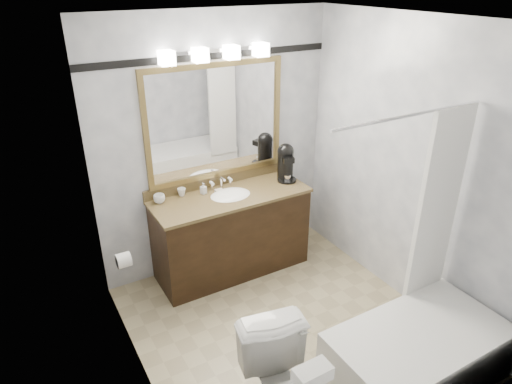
# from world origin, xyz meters

# --- Properties ---
(room) EXTENTS (2.42, 2.62, 2.52)m
(room) POSITION_xyz_m (0.00, 0.00, 1.25)
(room) COLOR tan
(room) RESTS_ON ground
(vanity) EXTENTS (1.53, 0.58, 0.97)m
(vanity) POSITION_xyz_m (0.00, 1.02, 0.44)
(vanity) COLOR black
(vanity) RESTS_ON ground
(mirror) EXTENTS (1.40, 0.04, 1.10)m
(mirror) POSITION_xyz_m (0.00, 1.28, 1.50)
(mirror) COLOR olive
(mirror) RESTS_ON room
(vanity_light_bar) EXTENTS (1.02, 0.14, 0.12)m
(vanity_light_bar) POSITION_xyz_m (0.00, 1.23, 2.13)
(vanity_light_bar) COLOR silver
(vanity_light_bar) RESTS_ON room
(accent_stripe) EXTENTS (2.40, 0.01, 0.06)m
(accent_stripe) POSITION_xyz_m (0.00, 1.29, 2.10)
(accent_stripe) COLOR black
(accent_stripe) RESTS_ON room
(bathtub) EXTENTS (1.30, 0.75, 1.96)m
(bathtub) POSITION_xyz_m (0.55, -0.90, 0.28)
(bathtub) COLOR white
(bathtub) RESTS_ON ground
(tp_roll) EXTENTS (0.11, 0.12, 0.12)m
(tp_roll) POSITION_xyz_m (-1.14, 0.66, 0.70)
(tp_roll) COLOR white
(tp_roll) RESTS_ON room
(tissue_box) EXTENTS (0.21, 0.11, 0.08)m
(tissue_box) POSITION_xyz_m (-0.60, -1.12, 0.85)
(tissue_box) COLOR white
(tissue_box) RESTS_ON toilet
(coffee_maker) EXTENTS (0.20, 0.24, 0.38)m
(coffee_maker) POSITION_xyz_m (0.66, 1.07, 1.04)
(coffee_maker) COLOR black
(coffee_maker) RESTS_ON vanity
(cup_left) EXTENTS (0.14, 0.14, 0.08)m
(cup_left) POSITION_xyz_m (-0.64, 1.19, 0.89)
(cup_left) COLOR white
(cup_left) RESTS_ON vanity
(cup_right) EXTENTS (0.10, 0.10, 0.07)m
(cup_right) POSITION_xyz_m (-0.41, 1.23, 0.89)
(cup_right) COLOR white
(cup_right) RESTS_ON vanity
(soap_bottle_a) EXTENTS (0.06, 0.06, 0.11)m
(soap_bottle_a) POSITION_xyz_m (-0.21, 1.17, 0.90)
(soap_bottle_a) COLOR white
(soap_bottle_a) RESTS_ON vanity
(soap_bar) EXTENTS (0.08, 0.05, 0.02)m
(soap_bar) POSITION_xyz_m (-0.06, 1.13, 0.86)
(soap_bar) COLOR beige
(soap_bar) RESTS_ON vanity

